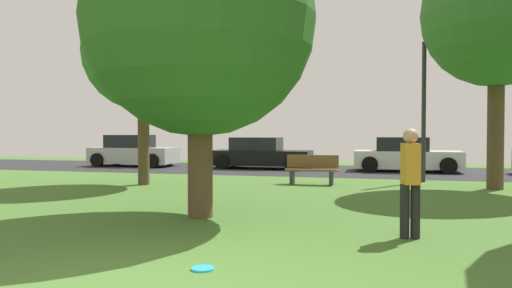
# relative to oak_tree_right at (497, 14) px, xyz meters

# --- Properties ---
(road_strip) EXTENTS (44.00, 6.40, 0.01)m
(road_strip) POSITION_rel_oak_tree_right_xyz_m (-5.42, 5.32, -4.90)
(road_strip) COLOR #28282B
(road_strip) RESTS_ON ground_plane
(oak_tree_right) EXTENTS (4.10, 4.10, 6.98)m
(oak_tree_right) POSITION_rel_oak_tree_right_xyz_m (0.00, 0.00, 0.00)
(oak_tree_right) COLOR brown
(oak_tree_right) RESTS_ON ground_plane
(maple_tree_far) EXTENTS (3.63, 3.63, 5.88)m
(maple_tree_far) POSITION_rel_oak_tree_right_xyz_m (-10.13, -1.49, -0.86)
(maple_tree_far) COLOR brown
(maple_tree_far) RESTS_ON ground_plane
(maple_tree_near) EXTENTS (4.36, 4.36, 5.88)m
(maple_tree_near) POSITION_rel_oak_tree_right_xyz_m (-6.40, -6.23, -1.22)
(maple_tree_near) COLOR brown
(maple_tree_near) RESTS_ON ground_plane
(person_bystander) EXTENTS (0.30, 0.36, 1.66)m
(person_bystander) POSITION_rel_oak_tree_right_xyz_m (-2.68, -7.10, -3.99)
(person_bystander) COLOR black
(person_bystander) RESTS_ON ground_plane
(frisbee_disc) EXTENTS (0.27, 0.27, 0.03)m
(frisbee_disc) POSITION_rel_oak_tree_right_xyz_m (-5.10, -9.42, -4.89)
(frisbee_disc) COLOR #2DB2E0
(frisbee_disc) RESTS_ON ground_plane
(parked_car_silver) EXTENTS (4.01, 1.92, 1.48)m
(parked_car_silver) POSITION_rel_oak_tree_right_xyz_m (-14.46, 5.51, -4.23)
(parked_car_silver) COLOR #B7B7BC
(parked_car_silver) RESTS_ON ground_plane
(parked_car_black) EXTENTS (4.39, 1.99, 1.38)m
(parked_car_black) POSITION_rel_oak_tree_right_xyz_m (-8.30, 5.72, -4.28)
(parked_car_black) COLOR black
(parked_car_black) RESTS_ON ground_plane
(parked_car_white) EXTENTS (4.18, 2.04, 1.40)m
(parked_car_white) POSITION_rel_oak_tree_right_xyz_m (-2.13, 5.68, -4.26)
(parked_car_white) COLOR white
(parked_car_white) RESTS_ON ground_plane
(park_bench) EXTENTS (1.60, 0.45, 0.90)m
(park_bench) POSITION_rel_oak_tree_right_xyz_m (-5.16, -0.11, -4.44)
(park_bench) COLOR brown
(park_bench) RESTS_ON ground_plane
(street_lamp_post) EXTENTS (0.14, 0.14, 4.50)m
(street_lamp_post) POSITION_rel_oak_tree_right_xyz_m (-1.79, 1.52, -2.65)
(street_lamp_post) COLOR #2D2D33
(street_lamp_post) RESTS_ON ground_plane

